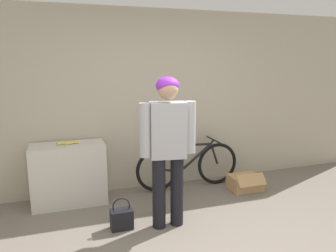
% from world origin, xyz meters
% --- Properties ---
extents(wall_back, '(8.00, 0.07, 2.60)m').
position_xyz_m(wall_back, '(0.00, 2.29, 1.30)').
color(wall_back, '#B7AD99').
rests_on(wall_back, ground_plane).
extents(side_shelf, '(0.95, 0.47, 0.81)m').
position_xyz_m(side_shelf, '(-1.10, 2.00, 0.40)').
color(side_shelf, beige).
rests_on(side_shelf, ground_plane).
extents(person, '(0.65, 0.28, 1.71)m').
position_xyz_m(person, '(-0.05, 1.00, 1.01)').
color(person, black).
rests_on(person, ground_plane).
extents(bicycle, '(1.60, 0.46, 0.72)m').
position_xyz_m(bicycle, '(0.60, 2.00, 0.35)').
color(bicycle, black).
rests_on(bicycle, ground_plane).
extents(banana, '(0.30, 0.08, 0.04)m').
position_xyz_m(banana, '(-1.09, 2.00, 0.83)').
color(banana, '#EAD64C').
rests_on(banana, side_shelf).
extents(handbag, '(0.25, 0.16, 0.37)m').
position_xyz_m(handbag, '(-0.57, 1.10, 0.12)').
color(handbag, black).
rests_on(handbag, ground_plane).
extents(cardboard_box, '(0.46, 0.40, 0.28)m').
position_xyz_m(cardboard_box, '(1.37, 1.64, 0.11)').
color(cardboard_box, tan).
rests_on(cardboard_box, ground_plane).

